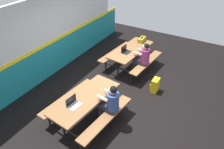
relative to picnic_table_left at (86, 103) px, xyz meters
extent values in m
cube|color=black|center=(1.43, -0.05, -0.59)|extent=(10.00, 10.00, 0.02)
cube|color=teal|center=(1.43, 2.32, -0.03)|extent=(8.00, 0.12, 1.10)
cube|color=yellow|center=(1.43, 2.25, 0.57)|extent=(8.00, 0.03, 0.10)
cube|color=silver|center=(1.43, 2.32, 1.32)|extent=(6.72, 0.12, 1.40)
cube|color=brown|center=(0.00, 0.00, 0.14)|extent=(1.99, 0.93, 0.04)
cube|color=brown|center=(-0.06, -0.63, -0.15)|extent=(1.85, 0.45, 0.04)
cube|color=brown|center=(0.06, 0.63, -0.15)|extent=(1.85, 0.45, 0.04)
cube|color=black|center=(-0.78, 0.07, -0.23)|extent=(0.04, 0.04, 0.70)
cube|color=black|center=(-0.78, 0.07, -0.19)|extent=(0.19, 1.55, 0.04)
cube|color=black|center=(-0.83, -0.43, -0.37)|extent=(0.04, 0.04, 0.41)
cube|color=black|center=(-0.73, 0.58, -0.37)|extent=(0.04, 0.04, 0.41)
cube|color=black|center=(0.78, -0.07, -0.23)|extent=(0.04, 0.04, 0.70)
cube|color=black|center=(0.78, -0.07, -0.19)|extent=(0.19, 1.55, 0.04)
cube|color=black|center=(0.73, -0.58, -0.37)|extent=(0.04, 0.04, 0.41)
cube|color=black|center=(0.83, 0.43, -0.37)|extent=(0.04, 0.04, 0.41)
cube|color=brown|center=(2.85, 0.15, 0.14)|extent=(1.99, 0.93, 0.04)
cube|color=brown|center=(2.79, -0.48, -0.15)|extent=(1.85, 0.45, 0.04)
cube|color=brown|center=(2.92, 0.79, -0.15)|extent=(1.85, 0.45, 0.04)
cube|color=black|center=(2.07, 0.23, -0.23)|extent=(0.04, 0.04, 0.70)
cube|color=black|center=(2.07, 0.23, -0.19)|extent=(0.19, 1.55, 0.04)
cube|color=black|center=(2.03, -0.28, -0.37)|extent=(0.04, 0.04, 0.41)
cube|color=black|center=(2.12, 0.73, -0.37)|extent=(0.04, 0.04, 0.41)
cube|color=black|center=(3.63, 0.08, -0.23)|extent=(0.04, 0.04, 0.70)
cube|color=black|center=(3.63, 0.08, -0.19)|extent=(0.19, 1.55, 0.04)
cube|color=black|center=(3.59, -0.43, -0.37)|extent=(0.04, 0.04, 0.41)
cube|color=black|center=(3.68, 0.58, -0.37)|extent=(0.04, 0.04, 0.41)
cylinder|color=#2D2D38|center=(0.15, -0.33, -0.35)|extent=(0.11, 0.11, 0.45)
cylinder|color=#2D2D38|center=(0.33, -0.35, -0.35)|extent=(0.11, 0.11, 0.45)
cube|color=#2D2D38|center=(0.23, -0.49, -0.07)|extent=(0.33, 0.41, 0.12)
cylinder|color=#334C8C|center=(0.21, -0.66, 0.17)|extent=(0.30, 0.30, 0.48)
cylinder|color=beige|center=(0.09, -0.45, 0.27)|extent=(0.11, 0.31, 0.08)
cylinder|color=beige|center=(0.37, -0.47, 0.27)|extent=(0.11, 0.31, 0.08)
sphere|color=beige|center=(0.21, -0.64, 0.50)|extent=(0.20, 0.20, 0.20)
sphere|color=black|center=(0.21, -0.67, 0.54)|extent=(0.18, 0.18, 0.18)
cylinder|color=#2D2D38|center=(2.56, -0.13, -0.35)|extent=(0.11, 0.11, 0.45)
cylinder|color=#2D2D38|center=(2.74, -0.15, -0.35)|extent=(0.11, 0.11, 0.45)
cube|color=#2D2D38|center=(2.64, -0.29, -0.07)|extent=(0.33, 0.41, 0.12)
cylinder|color=#8C3372|center=(2.62, -0.46, 0.17)|extent=(0.30, 0.30, 0.48)
cylinder|color=tan|center=(2.50, -0.25, 0.27)|extent=(0.11, 0.31, 0.08)
cylinder|color=tan|center=(2.78, -0.28, 0.27)|extent=(0.11, 0.31, 0.08)
sphere|color=tan|center=(2.62, -0.44, 0.50)|extent=(0.20, 0.20, 0.20)
sphere|color=black|center=(2.62, -0.47, 0.54)|extent=(0.18, 0.18, 0.18)
cube|color=silver|center=(-0.36, 0.03, 0.17)|extent=(0.34, 0.25, 0.01)
cube|color=black|center=(-0.35, 0.14, 0.28)|extent=(0.32, 0.04, 0.21)
cube|color=black|center=(2.56, 0.18, 0.17)|extent=(0.34, 0.25, 0.01)
cube|color=black|center=(2.57, 0.29, 0.28)|extent=(0.32, 0.04, 0.21)
cube|color=olive|center=(3.60, 0.08, 0.23)|extent=(0.40, 0.18, 0.14)
cube|color=black|center=(3.60, 0.08, 0.33)|extent=(0.16, 0.02, 0.02)
cube|color=yellow|center=(2.01, -1.11, -0.36)|extent=(0.30, 0.18, 0.44)
cube|color=yellow|center=(2.01, -1.00, -0.42)|extent=(0.21, 0.04, 0.19)
camera|label=1|loc=(-3.02, -2.53, 3.54)|focal=33.60mm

